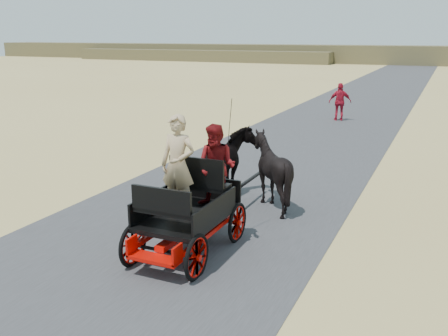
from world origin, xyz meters
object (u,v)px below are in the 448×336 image
at_px(horse_left, 227,166).
at_px(pedestrian, 340,102).
at_px(carriage, 188,233).
at_px(horse_right, 271,171).

relative_size(horse_left, pedestrian, 1.16).
height_order(carriage, horse_right, horse_right).
bearing_deg(horse_left, horse_right, -180.00).
bearing_deg(carriage, horse_left, 100.39).
relative_size(horse_right, pedestrian, 0.98).
bearing_deg(pedestrian, carriage, 74.55).
xyz_separation_m(horse_left, pedestrian, (0.07, 12.60, 0.02)).
bearing_deg(pedestrian, horse_left, 72.47).
distance_m(horse_left, horse_right, 1.10).
bearing_deg(horse_right, horse_left, 0.00).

